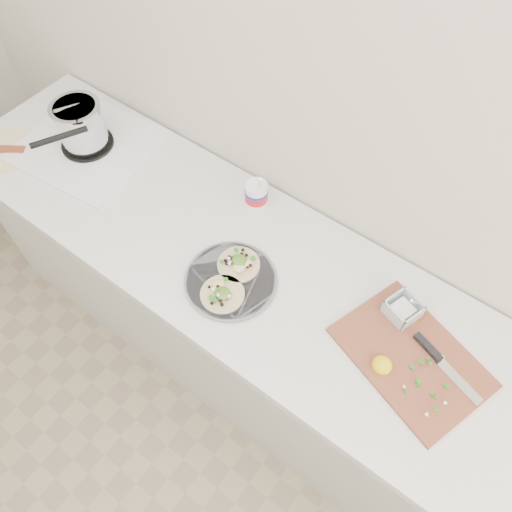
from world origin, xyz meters
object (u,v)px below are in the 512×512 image
Objects in this scene: bacon_plate at (5,151)px; taco_plate at (231,279)px; stove at (83,132)px; tub at (257,193)px; cutboard at (413,352)px.

taco_plate is at bearing 3.46° from bacon_plate.
taco_plate is (0.85, -0.15, -0.06)m from stove.
bacon_plate is (-1.10, -0.07, -0.01)m from taco_plate.
tub is (0.72, 0.17, -0.02)m from stove.
stove reaches higher than cutboard.
taco_plate reaches higher than bacon_plate.
cutboard is at bearing -14.90° from tub.
stove reaches higher than bacon_plate.
cutboard is at bearing -7.11° from stove.
taco_plate is 0.35m from tub.
cutboard is 1.71m from bacon_plate.
bacon_plate is at bearing -155.26° from cutboard.
tub is 0.76m from cutboard.
tub reaches higher than bacon_plate.
taco_plate is 1.10m from bacon_plate.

